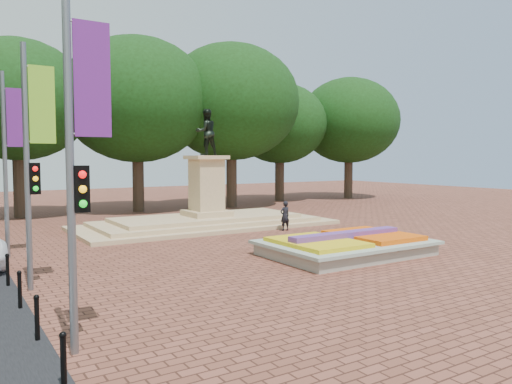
# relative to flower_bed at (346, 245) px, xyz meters

# --- Properties ---
(ground) EXTENTS (90.00, 90.00, 0.00)m
(ground) POSITION_rel_flower_bed_xyz_m (-1.03, 2.00, -0.38)
(ground) COLOR brown
(ground) RESTS_ON ground
(flower_bed) EXTENTS (6.30, 4.30, 0.91)m
(flower_bed) POSITION_rel_flower_bed_xyz_m (0.00, 0.00, 0.00)
(flower_bed) COLOR gray
(flower_bed) RESTS_ON ground
(monument) EXTENTS (14.00, 6.00, 6.40)m
(monument) POSITION_rel_flower_bed_xyz_m (-1.03, 10.00, 0.50)
(monument) COLOR tan
(monument) RESTS_ON ground
(tree_row_back) EXTENTS (44.80, 8.80, 10.43)m
(tree_row_back) POSITION_rel_flower_bed_xyz_m (1.31, 20.00, 6.29)
(tree_row_back) COLOR #34281C
(tree_row_back) RESTS_ON ground
(banner_poles) EXTENTS (0.88, 11.17, 7.00)m
(banner_poles) POSITION_rel_flower_bed_xyz_m (-11.10, 0.69, 3.50)
(banner_poles) COLOR slate
(banner_poles) RESTS_ON ground
(bollard_row) EXTENTS (0.12, 13.12, 0.98)m
(bollard_row) POSITION_rel_flower_bed_xyz_m (-11.73, 0.50, 0.15)
(bollard_row) COLOR black
(bollard_row) RESTS_ON ground
(pedestrian) EXTENTS (0.57, 0.39, 1.55)m
(pedestrian) POSITION_rel_flower_bed_xyz_m (1.73, 6.50, 0.40)
(pedestrian) COLOR black
(pedestrian) RESTS_ON ground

